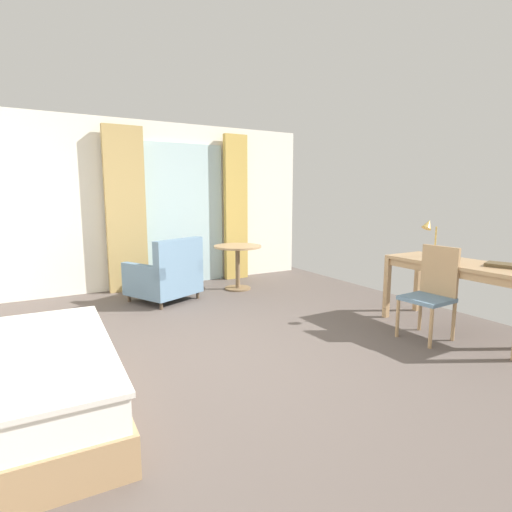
# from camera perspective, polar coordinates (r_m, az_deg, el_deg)

# --- Properties ---
(ground) EXTENTS (6.75, 7.05, 0.10)m
(ground) POSITION_cam_1_polar(r_m,az_deg,el_deg) (3.66, -7.25, -15.75)
(ground) COLOR #564C47
(wall_back) EXTENTS (6.35, 0.12, 2.57)m
(wall_back) POSITION_cam_1_polar(r_m,az_deg,el_deg) (6.47, -18.93, 6.74)
(wall_back) COLOR white
(wall_back) RESTS_ON ground
(balcony_glass_door) EXTENTS (1.40, 0.02, 2.26)m
(balcony_glass_door) POSITION_cam_1_polar(r_m,az_deg,el_deg) (6.67, -10.37, 5.79)
(balcony_glass_door) COLOR silver
(balcony_glass_door) RESTS_ON ground
(curtain_panel_left) EXTENTS (0.58, 0.10, 2.45)m
(curtain_panel_left) POSITION_cam_1_polar(r_m,az_deg,el_deg) (6.31, -18.00, 6.19)
(curtain_panel_left) COLOR tan
(curtain_panel_left) RESTS_ON ground
(curtain_panel_right) EXTENTS (0.41, 0.10, 2.45)m
(curtain_panel_right) POSITION_cam_1_polar(r_m,az_deg,el_deg) (6.94, -2.90, 6.81)
(curtain_panel_right) COLOR tan
(curtain_panel_right) RESTS_ON ground
(writing_desk) EXTENTS (0.62, 1.55, 0.76)m
(writing_desk) POSITION_cam_1_polar(r_m,az_deg,el_deg) (4.77, 27.16, -1.83)
(writing_desk) COLOR tan
(writing_desk) RESTS_ON ground
(desk_chair) EXTENTS (0.44, 0.44, 0.94)m
(desk_chair) POSITION_cam_1_polar(r_m,az_deg,el_deg) (4.47, 23.75, -4.29)
(desk_chair) COLOR slate
(desk_chair) RESTS_ON ground
(desk_lamp) EXTENTS (0.29, 0.16, 0.45)m
(desk_lamp) POSITION_cam_1_polar(r_m,az_deg,el_deg) (4.92, 23.48, 3.04)
(desk_lamp) COLOR tan
(desk_lamp) RESTS_ON writing_desk
(closed_book) EXTENTS (0.29, 0.33, 0.03)m
(closed_book) POSITION_cam_1_polar(r_m,az_deg,el_deg) (4.65, 31.56, -1.09)
(closed_book) COLOR brown
(closed_book) RESTS_ON writing_desk
(armchair_by_window) EXTENTS (1.04, 1.03, 0.88)m
(armchair_by_window) POSITION_cam_1_polar(r_m,az_deg,el_deg) (5.66, -12.62, -2.88)
(armchair_by_window) COLOR slate
(armchair_by_window) RESTS_ON ground
(round_cafe_table) EXTENTS (0.73, 0.73, 0.68)m
(round_cafe_table) POSITION_cam_1_polar(r_m,az_deg,el_deg) (6.18, -2.62, -0.09)
(round_cafe_table) COLOR tan
(round_cafe_table) RESTS_ON ground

